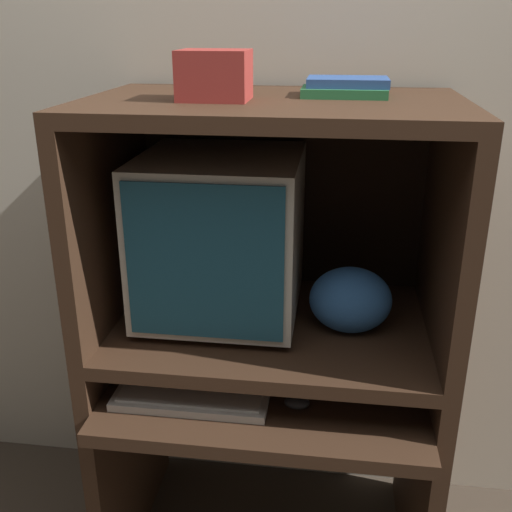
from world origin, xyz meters
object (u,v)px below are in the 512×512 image
at_px(mouse, 297,402).
at_px(snack_bag, 350,300).
at_px(book_stack, 346,87).
at_px(keyboard, 191,398).
at_px(crt_monitor, 221,235).
at_px(storage_box, 215,75).

bearing_deg(mouse, snack_bag, 54.46).
distance_m(snack_bag, book_stack, 0.52).
height_order(keyboard, snack_bag, snack_bag).
bearing_deg(mouse, keyboard, -176.88).
height_order(snack_bag, book_stack, book_stack).
bearing_deg(snack_bag, book_stack, 114.75).
xyz_separation_m(mouse, book_stack, (0.08, 0.25, 0.72)).
bearing_deg(keyboard, crt_monitor, 80.91).
distance_m(crt_monitor, mouse, 0.47).
height_order(crt_monitor, mouse, crt_monitor).
height_order(keyboard, storage_box, storage_box).
relative_size(mouse, storage_box, 0.40).
relative_size(keyboard, book_stack, 1.90).
height_order(keyboard, mouse, mouse).
xyz_separation_m(keyboard, snack_bag, (0.38, 0.18, 0.21)).
bearing_deg(storage_box, crt_monitor, 96.85).
bearing_deg(crt_monitor, mouse, -45.07).
bearing_deg(crt_monitor, keyboard, -99.09).
relative_size(crt_monitor, book_stack, 2.15).
height_order(crt_monitor, keyboard, crt_monitor).
bearing_deg(crt_monitor, snack_bag, -9.44).
distance_m(mouse, storage_box, 0.79).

